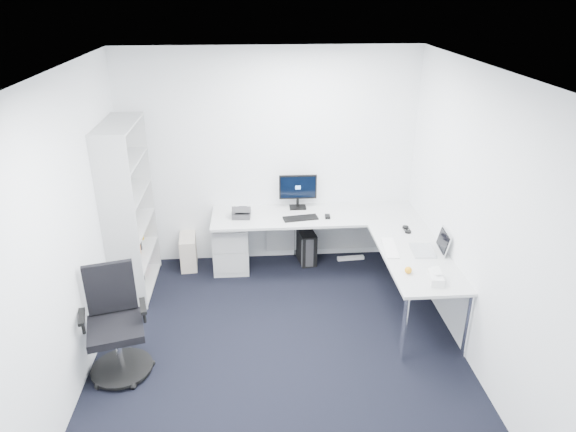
{
  "coord_description": "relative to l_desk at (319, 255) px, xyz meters",
  "views": [
    {
      "loc": [
        -0.22,
        -3.95,
        3.31
      ],
      "look_at": [
        0.15,
        1.05,
        1.05
      ],
      "focal_mm": 32.0,
      "sensor_mm": 36.0,
      "label": 1
    }
  ],
  "objects": [
    {
      "name": "task_chair",
      "position": [
        -2.04,
        -1.47,
        0.15
      ],
      "size": [
        0.71,
        0.71,
        1.04
      ],
      "primitive_type": null,
      "rotation": [
        0.0,
        0.0,
        0.25
      ],
      "color": "black",
      "rests_on": "ground"
    },
    {
      "name": "desk_phone",
      "position": [
        -0.91,
        0.34,
        0.45
      ],
      "size": [
        0.23,
        0.23,
        0.15
      ],
      "primitive_type": null,
      "rotation": [
        0.0,
        0.0,
        -0.08
      ],
      "color": "#302F32",
      "rests_on": "l_desk"
    },
    {
      "name": "wall_back",
      "position": [
        -0.55,
        0.7,
        0.98
      ],
      "size": [
        3.6,
        0.02,
        2.7
      ],
      "primitive_type": "cube",
      "color": "white",
      "rests_on": "ground"
    },
    {
      "name": "ceiling",
      "position": [
        -0.55,
        -1.4,
        2.33
      ],
      "size": [
        4.2,
        4.2,
        0.0
      ],
      "primitive_type": "plane",
      "color": "white"
    },
    {
      "name": "drawer_pedestal",
      "position": [
        -1.06,
        0.45,
        -0.04
      ],
      "size": [
        0.44,
        0.54,
        0.67
      ],
      "primitive_type": "cube",
      "color": "#B7B9B9",
      "rests_on": "ground"
    },
    {
      "name": "black_keyboard",
      "position": [
        -0.21,
        0.23,
        0.38
      ],
      "size": [
        0.43,
        0.21,
        0.02
      ],
      "primitive_type": "cube",
      "rotation": [
        0.0,
        0.0,
        0.15
      ],
      "color": "black",
      "rests_on": "l_desk"
    },
    {
      "name": "mouse",
      "position": [
        0.12,
        0.24,
        0.39
      ],
      "size": [
        0.07,
        0.1,
        0.03
      ],
      "primitive_type": "cube",
      "rotation": [
        0.0,
        0.0,
        -0.06
      ],
      "color": "black",
      "rests_on": "l_desk"
    },
    {
      "name": "beige_pc_tower",
      "position": [
        -1.61,
        0.52,
        -0.16
      ],
      "size": [
        0.23,
        0.46,
        0.42
      ],
      "primitive_type": "cube",
      "rotation": [
        0.0,
        0.0,
        0.08
      ],
      "color": "#BCB09F",
      "rests_on": "ground"
    },
    {
      "name": "ground",
      "position": [
        -0.55,
        -1.4,
        -0.37
      ],
      "size": [
        4.2,
        4.2,
        0.0
      ],
      "primitive_type": "plane",
      "color": "black"
    },
    {
      "name": "orange_fruit",
      "position": [
        0.72,
        -1.12,
        0.41
      ],
      "size": [
        0.07,
        0.07,
        0.07
      ],
      "primitive_type": "sphere",
      "color": "orange",
      "rests_on": "l_desk"
    },
    {
      "name": "laptop",
      "position": [
        1.0,
        -0.69,
        0.49
      ],
      "size": [
        0.37,
        0.36,
        0.24
      ],
      "primitive_type": null,
      "rotation": [
        0.0,
        0.0,
        -0.08
      ],
      "color": "silver",
      "rests_on": "l_desk"
    },
    {
      "name": "monitor",
      "position": [
        -0.21,
        0.56,
        0.6
      ],
      "size": [
        0.47,
        0.15,
        0.45
      ],
      "primitive_type": null,
      "rotation": [
        0.0,
        0.0,
        -0.01
      ],
      "color": "black",
      "rests_on": "l_desk"
    },
    {
      "name": "wall_right",
      "position": [
        1.25,
        -1.4,
        0.98
      ],
      "size": [
        0.02,
        4.2,
        2.7
      ],
      "primitive_type": "cube",
      "color": "white",
      "rests_on": "ground"
    },
    {
      "name": "black_pc_tower",
      "position": [
        -0.1,
        0.55,
        -0.16
      ],
      "size": [
        0.26,
        0.46,
        0.43
      ],
      "primitive_type": "cube",
      "rotation": [
        0.0,
        0.0,
        0.15
      ],
      "color": "black",
      "rests_on": "ground"
    },
    {
      "name": "wall_front",
      "position": [
        -0.55,
        -3.5,
        0.98
      ],
      "size": [
        3.6,
        0.02,
        2.7
      ],
      "primitive_type": "cube",
      "color": "white",
      "rests_on": "ground"
    },
    {
      "name": "bookshelf",
      "position": [
        -2.17,
        0.05,
        0.63
      ],
      "size": [
        0.39,
        1.0,
        2.0
      ],
      "primitive_type": null,
      "color": "#B2B4B5",
      "rests_on": "ground"
    },
    {
      "name": "white_keyboard",
      "position": [
        0.67,
        -0.6,
        0.38
      ],
      "size": [
        0.18,
        0.48,
        0.02
      ],
      "primitive_type": "cube",
      "rotation": [
        0.0,
        0.0,
        -0.1
      ],
      "color": "white",
      "rests_on": "l_desk"
    },
    {
      "name": "wall_left",
      "position": [
        -2.35,
        -1.4,
        0.98
      ],
      "size": [
        0.02,
        4.2,
        2.7
      ],
      "primitive_type": "cube",
      "color": "white",
      "rests_on": "ground"
    },
    {
      "name": "power_strip",
      "position": [
        0.49,
        0.52,
        -0.35
      ],
      "size": [
        0.36,
        0.09,
        0.04
      ],
      "primitive_type": "cube",
      "rotation": [
        0.0,
        0.0,
        0.08
      ],
      "color": "white",
      "rests_on": "ground"
    },
    {
      "name": "tissue_box",
      "position": [
        0.93,
        -1.29,
        0.41
      ],
      "size": [
        0.15,
        0.25,
        0.08
      ],
      "primitive_type": "cube",
      "rotation": [
        0.0,
        0.0,
        -0.16
      ],
      "color": "white",
      "rests_on": "l_desk"
    },
    {
      "name": "headphones",
      "position": [
        0.98,
        -0.18,
        0.4
      ],
      "size": [
        0.11,
        0.17,
        0.04
      ],
      "primitive_type": null,
      "rotation": [
        0.0,
        0.0,
        -0.03
      ],
      "color": "black",
      "rests_on": "l_desk"
    },
    {
      "name": "l_desk",
      "position": [
        0.0,
        0.0,
        0.0
      ],
      "size": [
        2.56,
        1.43,
        0.75
      ],
      "primitive_type": null,
      "color": "#B7B9B9",
      "rests_on": "ground"
    }
  ]
}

